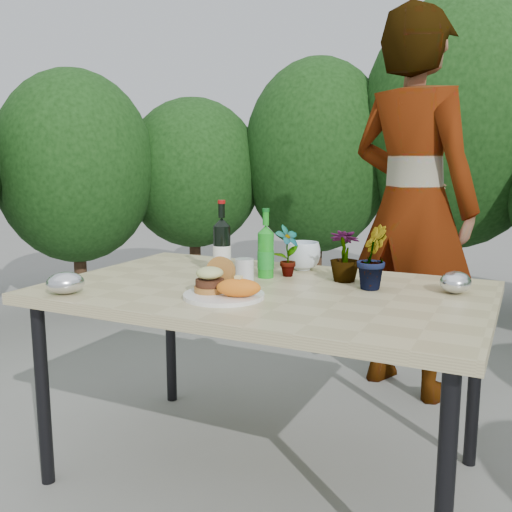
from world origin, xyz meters
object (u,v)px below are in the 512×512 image
at_px(patio_table, 265,302).
at_px(dinner_plate, 224,296).
at_px(wine_bottle, 222,247).
at_px(person, 411,207).

bearing_deg(patio_table, dinner_plate, -105.92).
xyz_separation_m(patio_table, dinner_plate, (-0.06, -0.21, 0.06)).
bearing_deg(dinner_plate, wine_bottle, 119.88).
bearing_deg(patio_table, wine_bottle, 152.27).
height_order(dinner_plate, wine_bottle, wine_bottle).
distance_m(patio_table, person, 1.18).
bearing_deg(person, wine_bottle, 81.92).
xyz_separation_m(dinner_plate, wine_bottle, (-0.20, 0.35, 0.11)).
height_order(patio_table, person, person).
bearing_deg(dinner_plate, patio_table, 74.08).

